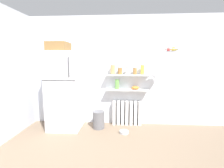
{
  "coord_description": "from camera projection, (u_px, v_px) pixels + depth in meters",
  "views": [
    {
      "loc": [
        0.05,
        -1.94,
        1.57
      ],
      "look_at": [
        -0.2,
        1.6,
        1.05
      ],
      "focal_mm": 26.32,
      "sensor_mm": 36.0,
      "label": 1
    }
  ],
  "objects": [
    {
      "name": "shelf_bowl",
      "position": [
        135.0,
        88.0,
        3.85
      ],
      "size": [
        0.18,
        0.18,
        0.08
      ],
      "primitive_type": "ellipsoid",
      "color": "orange",
      "rests_on": "wall_shelf_lower"
    },
    {
      "name": "refrigerator",
      "position": [
        65.0,
        89.0,
        3.74
      ],
      "size": [
        0.71,
        0.72,
        1.96
      ],
      "color": "silver",
      "rests_on": "ground_plane"
    },
    {
      "name": "radiator",
      "position": [
        127.0,
        113.0,
        3.99
      ],
      "size": [
        0.69,
        0.12,
        0.59
      ],
      "color": "white",
      "rests_on": "ground_plane"
    },
    {
      "name": "wall_shelf_lower",
      "position": [
        127.0,
        90.0,
        3.87
      ],
      "size": [
        1.0,
        0.22,
        0.02
      ],
      "primitive_type": "cube",
      "color": "white"
    },
    {
      "name": "back_wall",
      "position": [
        122.0,
        71.0,
        3.98
      ],
      "size": [
        7.04,
        0.1,
        2.6
      ],
      "primitive_type": "cube",
      "color": "silver",
      "rests_on": "ground_plane"
    },
    {
      "name": "storage_jar_1",
      "position": [
        120.0,
        71.0,
        3.82
      ],
      "size": [
        0.1,
        0.1,
        0.17
      ],
      "color": "olive",
      "rests_on": "wall_shelf_upper"
    },
    {
      "name": "storage_jar_4",
      "position": [
        142.0,
        70.0,
        3.78
      ],
      "size": [
        0.08,
        0.08,
        0.23
      ],
      "color": "yellow",
      "rests_on": "wall_shelf_upper"
    },
    {
      "name": "vase",
      "position": [
        117.0,
        84.0,
        3.87
      ],
      "size": [
        0.1,
        0.1,
        0.23
      ],
      "primitive_type": "cylinder",
      "color": "#66A84C",
      "rests_on": "wall_shelf_lower"
    },
    {
      "name": "hanging_fruit_basket",
      "position": [
        172.0,
        50.0,
        3.28
      ],
      "size": [
        0.29,
        0.29,
        0.09
      ],
      "color": "#B2B2B7"
    },
    {
      "name": "wall_shelf_upper",
      "position": [
        127.0,
        75.0,
        3.82
      ],
      "size": [
        1.0,
        0.22,
        0.02
      ],
      "primitive_type": "cube",
      "color": "white"
    },
    {
      "name": "storage_jar_2",
      "position": [
        127.0,
        71.0,
        3.81
      ],
      "size": [
        0.09,
        0.09,
        0.17
      ],
      "color": "silver",
      "rests_on": "wall_shelf_upper"
    },
    {
      "name": "ground_plane",
      "position": [
        120.0,
        158.0,
        2.64
      ],
      "size": [
        7.04,
        7.04,
        0.0
      ],
      "primitive_type": "plane",
      "color": "#7A6651"
    },
    {
      "name": "pet_food_bowl",
      "position": [
        124.0,
        132.0,
        3.55
      ],
      "size": [
        0.2,
        0.2,
        0.05
      ],
      "primitive_type": "cylinder",
      "color": "#B7B7BC",
      "rests_on": "ground_plane"
    },
    {
      "name": "trash_bin",
      "position": [
        99.0,
        120.0,
        3.79
      ],
      "size": [
        0.27,
        0.27,
        0.4
      ],
      "primitive_type": "cylinder",
      "color": "slate",
      "rests_on": "ground_plane"
    },
    {
      "name": "storage_jar_0",
      "position": [
        113.0,
        70.0,
        3.83
      ],
      "size": [
        0.1,
        0.1,
        0.23
      ],
      "color": "tan",
      "rests_on": "wall_shelf_upper"
    },
    {
      "name": "storage_jar_3",
      "position": [
        135.0,
        71.0,
        3.8
      ],
      "size": [
        0.09,
        0.09,
        0.17
      ],
      "color": "olive",
      "rests_on": "wall_shelf_upper"
    }
  ]
}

